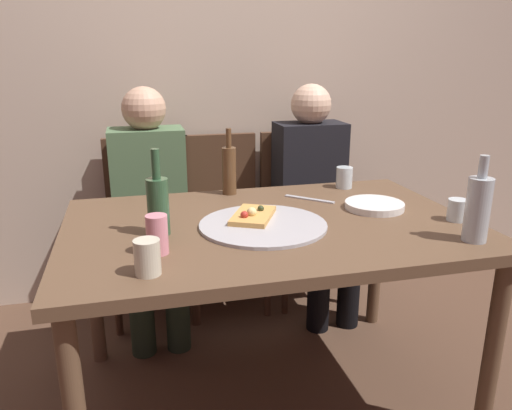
{
  "coord_description": "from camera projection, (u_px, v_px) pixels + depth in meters",
  "views": [
    {
      "loc": [
        -0.47,
        -1.63,
        1.32
      ],
      "look_at": [
        -0.04,
        0.06,
        0.78
      ],
      "focal_mm": 34.78,
      "sensor_mm": 36.0,
      "label": 1
    }
  ],
  "objects": [
    {
      "name": "table_knife",
      "position": [
        309.0,
        199.0,
        2.06
      ],
      "size": [
        0.17,
        0.17,
        0.01
      ],
      "primitive_type": "cube",
      "rotation": [
        0.0,
        0.0,
        5.51
      ],
      "color": "#B7B7BC",
      "rests_on": "dining_table"
    },
    {
      "name": "guest_in_beanie",
      "position": [
        315.0,
        188.0,
        2.6
      ],
      "size": [
        0.36,
        0.56,
        1.17
      ],
      "rotation": [
        0.0,
        0.0,
        3.14
      ],
      "color": "black",
      "rests_on": "ground_plane"
    },
    {
      "name": "pizza_tray",
      "position": [
        263.0,
        225.0,
        1.74
      ],
      "size": [
        0.45,
        0.45,
        0.01
      ],
      "primitive_type": "cylinder",
      "color": "#ADADB2",
      "rests_on": "dining_table"
    },
    {
      "name": "guest_in_sweater",
      "position": [
        150.0,
        199.0,
        2.4
      ],
      "size": [
        0.36,
        0.56,
        1.17
      ],
      "rotation": [
        0.0,
        0.0,
        3.14
      ],
      "color": "#4C6B47",
      "rests_on": "ground_plane"
    },
    {
      "name": "back_wall",
      "position": [
        214.0,
        57.0,
        2.66
      ],
      "size": [
        6.0,
        0.1,
        2.6
      ],
      "primitive_type": "cube",
      "color": "#BCA893",
      "rests_on": "ground_plane"
    },
    {
      "name": "chair_middle",
      "position": [
        220.0,
        209.0,
        2.66
      ],
      "size": [
        0.44,
        0.44,
        0.9
      ],
      "rotation": [
        0.0,
        0.0,
        3.14
      ],
      "color": "#472D1E",
      "rests_on": "ground_plane"
    },
    {
      "name": "pizza_slice_last",
      "position": [
        253.0,
        215.0,
        1.79
      ],
      "size": [
        0.22,
        0.26,
        0.05
      ],
      "color": "tan",
      "rests_on": "pizza_tray"
    },
    {
      "name": "soda_can",
      "position": [
        157.0,
        235.0,
        1.5
      ],
      "size": [
        0.07,
        0.07,
        0.12
      ],
      "primitive_type": "cylinder",
      "color": "pink",
      "rests_on": "dining_table"
    },
    {
      "name": "tumbler_far",
      "position": [
        457.0,
        210.0,
        1.8
      ],
      "size": [
        0.07,
        0.07,
        0.08
      ],
      "primitive_type": "cylinder",
      "color": "silver",
      "rests_on": "dining_table"
    },
    {
      "name": "wine_bottle",
      "position": [
        478.0,
        208.0,
        1.58
      ],
      "size": [
        0.08,
        0.08,
        0.28
      ],
      "color": "#B2BCC1",
      "rests_on": "dining_table"
    },
    {
      "name": "beer_bottle",
      "position": [
        158.0,
        204.0,
        1.64
      ],
      "size": [
        0.07,
        0.07,
        0.29
      ],
      "color": "#2D5133",
      "rests_on": "dining_table"
    },
    {
      "name": "tumbler_near",
      "position": [
        344.0,
        177.0,
        2.24
      ],
      "size": [
        0.07,
        0.07,
        0.1
      ],
      "primitive_type": "cylinder",
      "color": "silver",
      "rests_on": "dining_table"
    },
    {
      "name": "chair_right",
      "position": [
        304.0,
        203.0,
        2.78
      ],
      "size": [
        0.44,
        0.44,
        0.9
      ],
      "rotation": [
        0.0,
        0.0,
        3.14
      ],
      "color": "#472D1E",
      "rests_on": "ground_plane"
    },
    {
      "name": "chair_left",
      "position": [
        150.0,
        215.0,
        2.57
      ],
      "size": [
        0.44,
        0.44,
        0.9
      ],
      "rotation": [
        0.0,
        0.0,
        3.14
      ],
      "color": "#472D1E",
      "rests_on": "ground_plane"
    },
    {
      "name": "water_bottle",
      "position": [
        229.0,
        169.0,
        2.12
      ],
      "size": [
        0.06,
        0.06,
        0.28
      ],
      "color": "brown",
      "rests_on": "dining_table"
    },
    {
      "name": "wine_glass",
      "position": [
        147.0,
        257.0,
        1.36
      ],
      "size": [
        0.07,
        0.07,
        0.1
      ],
      "primitive_type": "cylinder",
      "color": "beige",
      "rests_on": "dining_table"
    },
    {
      "name": "plate_stack",
      "position": [
        374.0,
        205.0,
        1.94
      ],
      "size": [
        0.23,
        0.23,
        0.03
      ],
      "primitive_type": "cylinder",
      "color": "white",
      "rests_on": "dining_table"
    },
    {
      "name": "ground_plane",
      "position": [
        269.0,
        393.0,
        2.01
      ],
      "size": [
        8.0,
        8.0,
        0.0
      ],
      "primitive_type": "plane",
      "color": "#513828"
    },
    {
      "name": "dining_table",
      "position": [
        270.0,
        242.0,
        1.81
      ],
      "size": [
        1.46,
        0.95,
        0.73
      ],
      "color": "brown",
      "rests_on": "ground_plane"
    }
  ]
}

